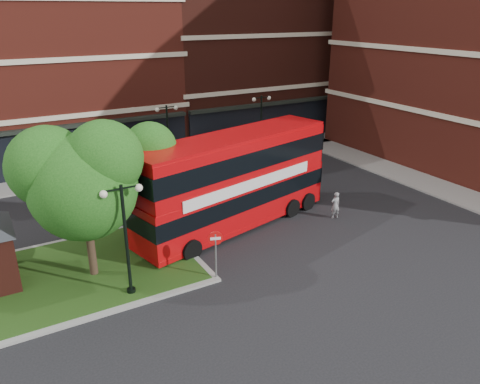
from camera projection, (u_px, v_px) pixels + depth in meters
ground at (245, 264)px, 22.33m from camera, size 120.00×120.00×0.00m
pavement_far at (136, 168)px, 35.64m from camera, size 44.00×3.00×0.12m
pavement_side at (441, 188)px, 31.56m from camera, size 3.00×28.00×0.12m
terrace_far_right at (245, 46)px, 45.28m from camera, size 18.00×12.00×16.00m
traffic_island at (58, 278)px, 21.03m from camera, size 12.60×7.60×0.15m
tree_island_west at (79, 177)px, 19.61m from camera, size 5.40×4.71×7.21m
tree_island_east at (132, 163)px, 23.22m from camera, size 4.46×3.90×6.29m
lamp_island at (126, 235)px, 18.92m from camera, size 1.72×0.36×5.00m
lamp_far_left at (168, 135)px, 33.94m from camera, size 1.72×0.36×5.00m
lamp_far_right at (261, 123)px, 37.64m from camera, size 1.72×0.36×5.00m
bus at (234, 175)px, 25.23m from camera, size 12.30×5.48×4.58m
woman at (335, 205)px, 27.00m from camera, size 0.62×0.44×1.59m
car_silver at (147, 161)px, 35.37m from camera, size 3.79×1.62×1.28m
car_white at (233, 150)px, 37.66m from camera, size 4.68×1.88×1.51m
no_entry_sign at (216, 245)px, 20.48m from camera, size 0.64×0.27×2.39m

